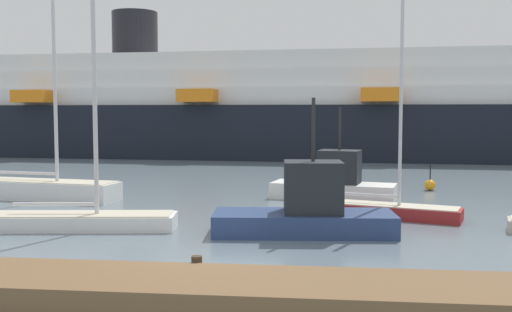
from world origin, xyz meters
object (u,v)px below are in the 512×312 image
at_px(fishing_boat_1, 307,210).
at_px(channel_buoy_1, 430,185).
at_px(sailboat_3, 83,216).
at_px(fishing_boat_0, 335,183).
at_px(sailboat_5, 47,186).
at_px(sailboat_2, 388,206).
at_px(cruise_ship, 293,110).

xyz_separation_m(fishing_boat_1, channel_buoy_1, (5.80, 11.17, -0.50)).
distance_m(sailboat_3, fishing_boat_0, 11.51).
bearing_deg(sailboat_5, sailboat_2, -2.08).
relative_size(sailboat_5, fishing_boat_0, 2.20).
bearing_deg(channel_buoy_1, fishing_boat_1, -117.42).
height_order(sailboat_3, channel_buoy_1, sailboat_3).
relative_size(channel_buoy_1, cruise_ship, 0.02).
bearing_deg(fishing_boat_1, cruise_ship, 88.94).
xyz_separation_m(sailboat_3, channel_buoy_1, (13.23, 11.23, -0.16)).
height_order(fishing_boat_0, channel_buoy_1, fishing_boat_0).
distance_m(fishing_boat_1, cruise_ship, 32.95).
bearing_deg(channel_buoy_1, cruise_ship, 109.93).
bearing_deg(sailboat_3, fishing_boat_0, 35.41).
bearing_deg(cruise_ship, sailboat_2, -76.73).
bearing_deg(fishing_boat_1, sailboat_3, 175.87).
distance_m(sailboat_3, fishing_boat_1, 7.44).
distance_m(sailboat_3, sailboat_5, 7.57).
relative_size(fishing_boat_1, channel_buoy_1, 4.45).
distance_m(sailboat_2, fishing_boat_1, 4.39).
relative_size(sailboat_2, sailboat_3, 0.99).
bearing_deg(cruise_ship, fishing_boat_0, -79.19).
height_order(fishing_boat_0, cruise_ship, cruise_ship).
bearing_deg(sailboat_2, fishing_boat_0, 130.73).
height_order(sailboat_2, fishing_boat_1, sailboat_2).
relative_size(sailboat_2, channel_buoy_1, 6.74).
xyz_separation_m(fishing_boat_0, cruise_ship, (-3.08, 25.02, 3.31)).
bearing_deg(fishing_boat_0, sailboat_2, -55.16).
bearing_deg(sailboat_3, fishing_boat_1, -6.53).
relative_size(sailboat_3, sailboat_5, 0.71).
bearing_deg(sailboat_3, sailboat_5, 117.04).
distance_m(sailboat_5, channel_buoy_1, 18.16).
bearing_deg(sailboat_2, channel_buoy_1, 88.04).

